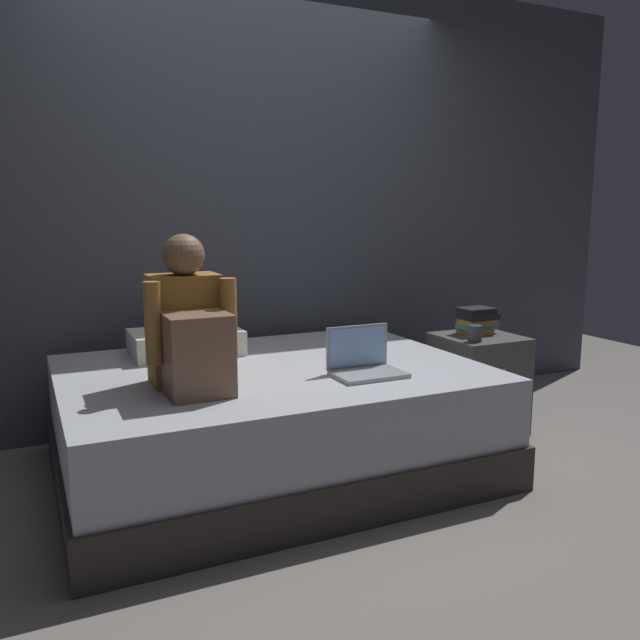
% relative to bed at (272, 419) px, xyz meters
% --- Properties ---
extents(ground_plane, '(8.00, 8.00, 0.00)m').
position_rel_bed_xyz_m(ground_plane, '(0.20, -0.30, -0.26)').
color(ground_plane, gray).
extents(wall_back, '(5.60, 0.10, 2.70)m').
position_rel_bed_xyz_m(wall_back, '(0.20, 0.90, 1.09)').
color(wall_back, '#424751').
rests_on(wall_back, ground_plane).
extents(bed, '(2.00, 1.50, 0.53)m').
position_rel_bed_xyz_m(bed, '(0.00, 0.00, 0.00)').
color(bed, '#332D2B').
rests_on(bed, ground_plane).
extents(nightstand, '(0.44, 0.46, 0.56)m').
position_rel_bed_xyz_m(nightstand, '(1.30, 0.04, 0.02)').
color(nightstand, '#474442').
rests_on(nightstand, ground_plane).
extents(person_sitting, '(0.39, 0.44, 0.65)m').
position_rel_bed_xyz_m(person_sitting, '(-0.44, -0.19, 0.52)').
color(person_sitting, olive).
rests_on(person_sitting, bed).
extents(laptop, '(0.32, 0.23, 0.22)m').
position_rel_bed_xyz_m(laptop, '(0.34, -0.32, 0.32)').
color(laptop, '#9EA0A5').
rests_on(laptop, bed).
extents(pillow, '(0.56, 0.36, 0.13)m').
position_rel_bed_xyz_m(pillow, '(-0.31, 0.45, 0.33)').
color(pillow, silver).
rests_on(pillow, bed).
extents(book_stack, '(0.22, 0.16, 0.15)m').
position_rel_bed_xyz_m(book_stack, '(1.32, 0.10, 0.38)').
color(book_stack, gold).
rests_on(book_stack, nightstand).
extents(mug, '(0.08, 0.08, 0.09)m').
position_rel_bed_xyz_m(mug, '(1.17, -0.08, 0.35)').
color(mug, '#3D3D42').
rests_on(mug, nightstand).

